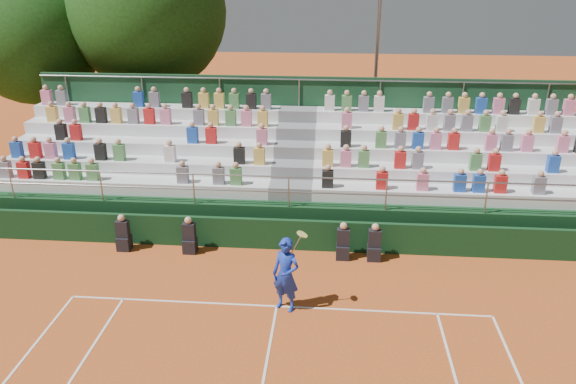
# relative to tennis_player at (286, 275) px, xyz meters

# --- Properties ---
(ground) EXTENTS (90.00, 90.00, 0.00)m
(ground) POSITION_rel_tennis_player_xyz_m (-0.25, 0.06, -1.00)
(ground) COLOR #BF531F
(ground) RESTS_ON ground
(courtside_wall) EXTENTS (20.00, 0.15, 1.00)m
(courtside_wall) POSITION_rel_tennis_player_xyz_m (-0.25, 3.26, -0.50)
(courtside_wall) COLOR black
(courtside_wall) RESTS_ON ground
(line_officials) EXTENTS (8.11, 0.40, 1.19)m
(line_officials) POSITION_rel_tennis_player_xyz_m (-1.16, 2.81, -0.52)
(line_officials) COLOR black
(line_officials) RESTS_ON ground
(grandstand) EXTENTS (20.00, 5.20, 4.40)m
(grandstand) POSITION_rel_tennis_player_xyz_m (-0.24, 6.50, 0.09)
(grandstand) COLOR black
(grandstand) RESTS_ON ground
(tennis_player) EXTENTS (0.96, 0.72, 2.22)m
(tennis_player) POSITION_rel_tennis_player_xyz_m (0.00, 0.00, 0.00)
(tennis_player) COLOR #1732AF
(tennis_player) RESTS_ON ground
(tree_west) EXTENTS (5.69, 5.69, 8.23)m
(tree_west) POSITION_rel_tennis_player_xyz_m (-11.83, 11.31, 4.37)
(tree_west) COLOR #342413
(tree_west) RESTS_ON ground
(tree_east) EXTENTS (6.69, 6.69, 9.73)m
(tree_east) POSITION_rel_tennis_player_xyz_m (-6.96, 12.08, 5.38)
(tree_east) COLOR #342413
(tree_east) RESTS_ON ground
(floodlight_mast) EXTENTS (0.60, 0.25, 8.94)m
(floodlight_mast) POSITION_rel_tennis_player_xyz_m (2.87, 13.00, 4.16)
(floodlight_mast) COLOR gray
(floodlight_mast) RESTS_ON ground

